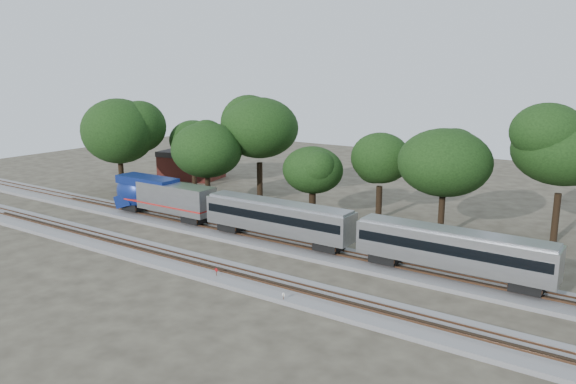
% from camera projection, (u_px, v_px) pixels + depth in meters
% --- Properties ---
extents(ground, '(160.00, 160.00, 0.00)m').
position_uv_depth(ground, '(222.00, 256.00, 57.15)').
color(ground, '#383328').
rests_on(ground, ground).
extents(track_far, '(160.00, 5.00, 0.73)m').
position_uv_depth(track_far, '(257.00, 239.00, 61.95)').
color(track_far, slate).
rests_on(track_far, ground).
extents(track_near, '(160.00, 5.00, 0.73)m').
position_uv_depth(track_near, '(194.00, 265.00, 53.88)').
color(track_near, slate).
rests_on(track_near, ground).
extents(switch_stand_red, '(0.35, 0.09, 1.11)m').
position_uv_depth(switch_stand_red, '(216.00, 272.00, 50.53)').
color(switch_stand_red, '#512D19').
rests_on(switch_stand_red, ground).
extents(switch_stand_white, '(0.30, 0.08, 0.96)m').
position_uv_depth(switch_stand_white, '(283.00, 297.00, 45.36)').
color(switch_stand_white, '#512D19').
rests_on(switch_stand_white, ground).
extents(switch_lever, '(0.56, 0.41, 0.30)m').
position_uv_depth(switch_lever, '(223.00, 284.00, 49.33)').
color(switch_lever, '#512D19').
rests_on(switch_lever, ground).
extents(brick_building, '(11.02, 8.67, 4.76)m').
position_uv_depth(brick_building, '(191.00, 164.00, 97.10)').
color(brick_building, maroon).
rests_on(brick_building, ground).
extents(tree_0, '(9.66, 9.66, 13.61)m').
position_uv_depth(tree_0, '(118.00, 131.00, 83.74)').
color(tree_0, black).
rests_on(tree_0, ground).
extents(tree_1, '(7.87, 7.87, 11.10)m').
position_uv_depth(tree_1, '(193.00, 140.00, 87.27)').
color(tree_1, black).
rests_on(tree_1, ground).
extents(tree_2, '(8.05, 8.05, 11.35)m').
position_uv_depth(tree_2, '(207.00, 150.00, 75.56)').
color(tree_2, black).
rests_on(tree_2, ground).
extents(tree_3, '(10.76, 10.76, 15.18)m').
position_uv_depth(tree_3, '(259.00, 128.00, 77.80)').
color(tree_3, black).
rests_on(tree_3, ground).
extents(tree_4, '(6.44, 6.44, 9.08)m').
position_uv_depth(tree_4, '(313.00, 170.00, 69.60)').
color(tree_4, black).
rests_on(tree_4, ground).
extents(tree_5, '(7.90, 7.90, 11.14)m').
position_uv_depth(tree_5, '(380.00, 158.00, 69.67)').
color(tree_5, black).
rests_on(tree_5, ground).
extents(tree_6, '(8.68, 8.68, 12.23)m').
position_uv_depth(tree_6, '(444.00, 163.00, 61.75)').
color(tree_6, black).
rests_on(tree_6, ground).
extents(tree_7, '(10.37, 10.37, 14.62)m').
position_uv_depth(tree_7, '(563.00, 150.00, 59.45)').
color(tree_7, black).
rests_on(tree_7, ground).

